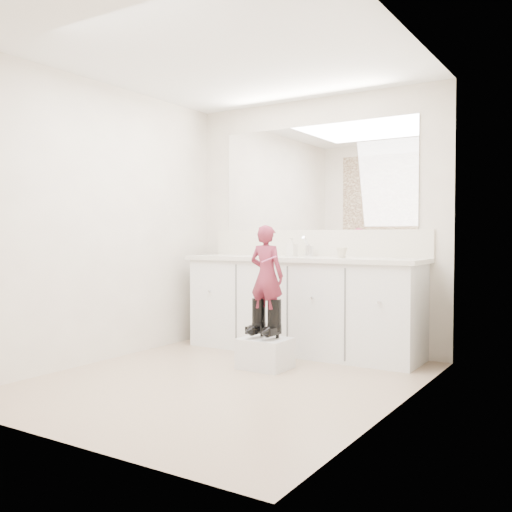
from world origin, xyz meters
The scene contains 19 objects.
floor centered at (0.00, 0.00, 0.00)m, with size 3.00×3.00×0.00m, color #8C765B.
ceiling centered at (0.00, 0.00, 2.40)m, with size 3.00×3.00×0.00m, color white.
wall_back centered at (0.00, 1.50, 1.20)m, with size 2.60×2.60×0.00m, color #C1B3A5.
wall_front centered at (0.00, -1.50, 1.20)m, with size 2.60×2.60×0.00m, color #C1B3A5.
wall_left centered at (-1.30, 0.00, 1.20)m, with size 3.00×3.00×0.00m, color #C1B3A5.
wall_right centered at (1.30, 0.00, 1.20)m, with size 3.00×3.00×0.00m, color #C1B3A5.
vanity_cabinet centered at (0.00, 1.23, 0.42)m, with size 2.20×0.55×0.85m, color silver.
countertop centered at (0.00, 1.21, 0.87)m, with size 2.28×0.58×0.04m, color beige.
backsplash centered at (0.00, 1.49, 1.02)m, with size 2.28×0.03×0.25m, color beige.
mirror centered at (0.00, 1.49, 1.64)m, with size 2.00×0.02×1.00m, color white.
dot_panel centered at (0.00, -1.49, 1.65)m, with size 2.00×0.01×1.20m, color #472819.
faucet centered at (0.00, 1.38, 0.94)m, with size 0.08×0.08×0.10m, color silver.
cup centered at (0.42, 1.18, 0.94)m, with size 0.10×0.10×0.10m, color beige.
soap_bottle centered at (-0.11, 1.23, 0.98)m, with size 0.08×0.08×0.17m, color beige.
step_stool centered at (0.04, 0.50, 0.12)m, with size 0.39×0.32×0.25m, color silver.
boot_left centered at (-0.03, 0.52, 0.41)m, with size 0.12×0.22×0.32m, color black, non-canonical shape.
boot_right centered at (0.12, 0.52, 0.41)m, with size 0.12×0.22×0.32m, color black, non-canonical shape.
toddler centered at (0.04, 0.52, 0.76)m, with size 0.30×0.20×0.82m, color #A9344B.
toothbrush centered at (0.11, 0.44, 0.90)m, with size 0.01×0.01×0.14m, color #CF508D.
Camera 1 is at (2.44, -3.45, 1.08)m, focal length 40.00 mm.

